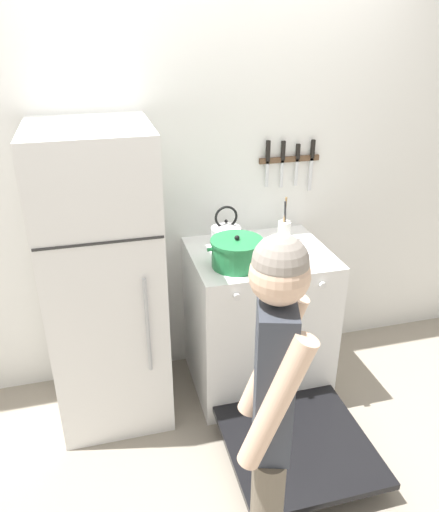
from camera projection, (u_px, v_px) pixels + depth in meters
The scene contains 9 objects.
ground_plane at pixel (199, 356), 3.46m from camera, with size 14.00×14.00×0.00m, color gray.
wall_back at pixel (194, 177), 2.93m from camera, with size 10.00×0.06×2.55m.
refrigerator at pixel (104, 282), 2.69m from camera, with size 0.60×0.66×1.67m.
stove_range at pixel (259, 323), 3.02m from camera, with size 0.79×1.38×0.91m.
dutch_oven_pot at pixel (237, 253), 2.66m from camera, with size 0.32×0.28×0.18m.
tea_kettle at pixel (226, 234), 2.89m from camera, with size 0.22×0.17×0.25m.
utensil_jar at pixel (284, 229), 2.99m from camera, with size 0.08×0.08×0.27m.
person at pixel (271, 416), 1.70m from camera, with size 0.31×0.37×1.57m.
wall_knife_strip at pixel (290, 158), 2.99m from camera, with size 0.38×0.03×0.33m.
Camera 1 is at (-0.59, -2.75, 2.13)m, focal length 35.00 mm.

